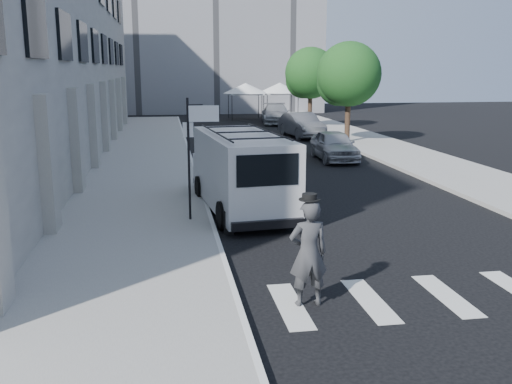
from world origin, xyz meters
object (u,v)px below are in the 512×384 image
object	(u,v)px
suitcase	(230,221)
parked_car_a	(334,145)
cargo_van	(241,171)
businessman	(308,253)
parked_car_b	(302,125)
parked_car_c	(276,114)
briefcase	(310,256)

from	to	relation	value
suitcase	parked_car_a	size ratio (longest dim) A/B	0.28
cargo_van	suitcase	bearing A→B (deg)	-110.08
businessman	suitcase	bearing A→B (deg)	-83.38
parked_car_a	cargo_van	bearing A→B (deg)	-120.72
parked_car_a	parked_car_b	size ratio (longest dim) A/B	0.89
cargo_van	parked_car_c	bearing A→B (deg)	71.00
cargo_van	briefcase	bearing A→B (deg)	-86.44
businessman	suitcase	world-z (taller)	businessman
cargo_van	parked_car_c	xyz separation A→B (m)	(6.77, 28.66, -0.46)
cargo_van	parked_car_c	size ratio (longest dim) A/B	1.20
briefcase	parked_car_c	bearing A→B (deg)	97.62
parked_car_a	parked_car_c	xyz separation A→B (m)	(0.87, 19.34, 0.06)
suitcase	cargo_van	distance (m)	2.83
parked_car_c	suitcase	bearing A→B (deg)	-95.95
cargo_van	parked_car_a	world-z (taller)	cargo_van
parked_car_b	parked_car_a	bearing A→B (deg)	-101.62
briefcase	parked_car_a	bearing A→B (deg)	88.62
businessman	cargo_van	bearing A→B (deg)	-91.63
briefcase	parked_car_c	distance (m)	34.60
cargo_van	parked_car_c	world-z (taller)	cargo_van
parked_car_a	suitcase	bearing A→B (deg)	-117.24
suitcase	parked_car_b	bearing A→B (deg)	84.02
briefcase	parked_car_a	size ratio (longest dim) A/B	0.10
parked_car_b	parked_car_c	bearing A→B (deg)	81.62
businessman	briefcase	bearing A→B (deg)	-108.95
businessman	parked_car_b	size ratio (longest dim) A/B	0.42
briefcase	parked_car_b	xyz separation A→B (m)	(5.73, 24.45, 0.63)
suitcase	parked_car_a	xyz separation A→B (m)	(6.57, 11.91, 0.41)
cargo_van	parked_car_b	world-z (taller)	cargo_van
parked_car_b	parked_car_c	distance (m)	9.63
cargo_van	parked_car_b	distance (m)	20.15
cargo_van	parked_car_c	distance (m)	29.45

